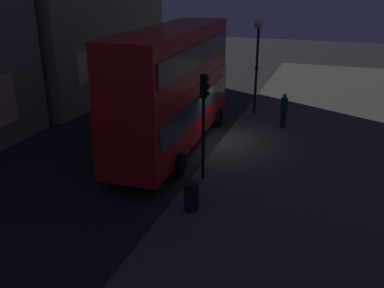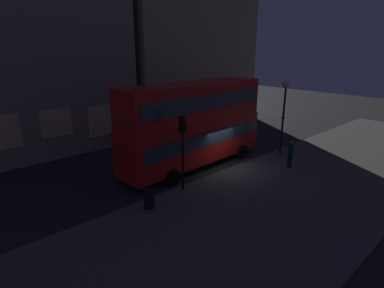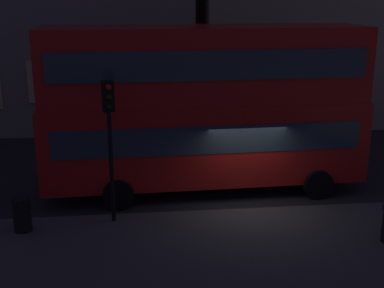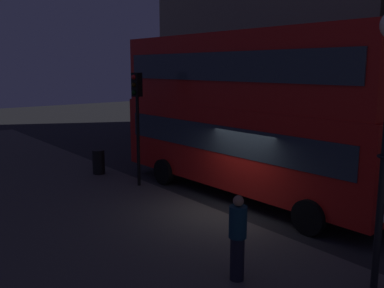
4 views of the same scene
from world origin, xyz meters
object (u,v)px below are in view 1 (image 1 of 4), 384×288
Objects in this scene: double_decker_bus at (173,84)px; pedestrian at (284,110)px; street_lamp at (258,43)px; traffic_light_near_kerb at (204,106)px; litter_bin at (191,196)px; traffic_light_far_side at (185,53)px.

pedestrian is (4.35, -4.50, -2.01)m from double_decker_bus.
double_decker_bus is 2.02× the size of street_lamp.
traffic_light_near_kerb is at bearing -143.04° from double_decker_bus.
pedestrian reaches higher than litter_bin.
double_decker_bus is 2.64× the size of traffic_light_far_side.
double_decker_bus is at bearing 26.50° from traffic_light_near_kerb.
litter_bin is at bearing -179.07° from street_lamp.
street_lamp reaches higher than litter_bin.
traffic_light_near_kerb is at bearing 8.55° from litter_bin.
double_decker_bus reaches higher than litter_bin.
double_decker_bus is 6.57m from pedestrian.
traffic_light_near_kerb is at bearing 178.85° from street_lamp.
traffic_light_far_side is 4.12× the size of litter_bin.
pedestrian is at bearing -9.93° from litter_bin.
street_lamp is at bearing 0.93° from litter_bin.
traffic_light_far_side reaches higher than pedestrian.
double_decker_bus is 9.54m from traffic_light_far_side.
street_lamp is at bearing -24.20° from double_decker_bus.
street_lamp reaches higher than pedestrian.
litter_bin is at bearing 25.36° from traffic_light_far_side.
litter_bin is at bearing -155.03° from double_decker_bus.
litter_bin is (-2.51, -0.38, -2.47)m from traffic_light_near_kerb.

